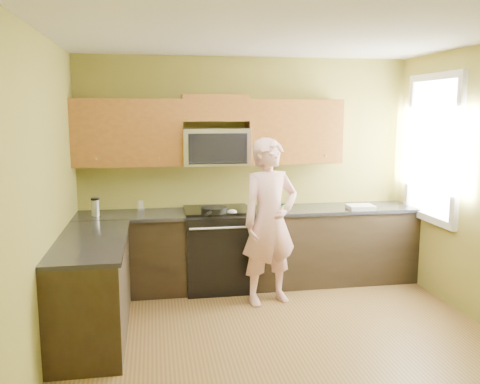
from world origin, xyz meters
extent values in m
plane|color=brown|center=(0.00, 0.00, 0.00)|extent=(4.00, 4.00, 0.00)
plane|color=white|center=(0.00, 0.00, 2.70)|extent=(4.00, 4.00, 0.00)
plane|color=olive|center=(0.00, 2.00, 1.35)|extent=(4.00, 0.00, 4.00)
plane|color=olive|center=(0.00, -2.00, 1.35)|extent=(4.00, 0.00, 4.00)
plane|color=olive|center=(-2.00, 0.00, 1.35)|extent=(0.00, 4.00, 4.00)
cube|color=black|center=(0.00, 1.70, 0.44)|extent=(4.00, 0.60, 0.88)
cube|color=black|center=(-1.70, 0.60, 0.44)|extent=(0.60, 1.60, 0.88)
cube|color=black|center=(0.00, 1.69, 0.90)|extent=(4.00, 0.62, 0.04)
cube|color=black|center=(-1.69, 0.60, 0.90)|extent=(0.62, 1.60, 0.04)
cube|color=brown|center=(-0.40, 1.83, 2.10)|extent=(0.76, 0.33, 0.30)
imported|color=#EE7E77|center=(0.10, 1.14, 0.90)|extent=(0.75, 0.60, 1.79)
cube|color=#B27F47|center=(0.19, 1.54, 0.93)|extent=(0.13, 0.13, 0.01)
ellipsoid|color=silver|center=(-0.26, 1.45, 0.95)|extent=(0.14, 0.15, 0.06)
ellipsoid|color=silver|center=(0.13, 1.67, 0.95)|extent=(0.14, 0.15, 0.07)
cube|color=white|center=(1.28, 1.51, 0.95)|extent=(0.32, 0.26, 0.05)
cylinder|color=silver|center=(-1.27, 1.86, 0.98)|extent=(0.09, 0.09, 0.12)
camera|label=1|loc=(-1.12, -4.00, 2.06)|focal=37.77mm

